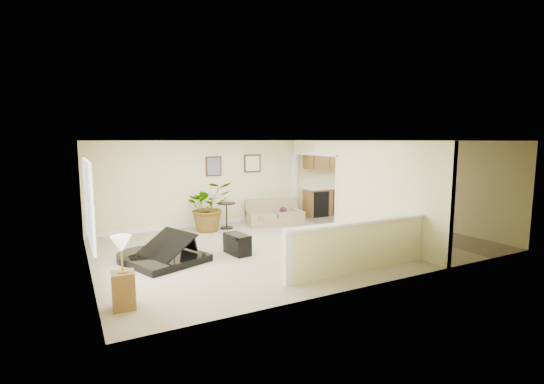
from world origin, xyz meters
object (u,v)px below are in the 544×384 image
piano (163,235)px  lamp_stand (123,278)px  piano_bench (237,244)px  loveseat (274,212)px  accent_table (227,212)px  palm_plant (209,207)px  small_plant (283,217)px

piano → lamp_stand: piano is taller
piano_bench → loveseat: 3.30m
piano → loveseat: bearing=9.9°
accent_table → palm_plant: size_ratio=0.54×
loveseat → small_plant: loveseat is taller
palm_plant → lamp_stand: size_ratio=1.24×
palm_plant → small_plant: bearing=-3.2°
loveseat → lamp_stand: size_ratio=1.63×
palm_plant → lamp_stand: bearing=-123.0°
piano → palm_plant: (1.75, 2.24, 0.12)m
lamp_stand → small_plant: bearing=39.3°
piano_bench → palm_plant: (0.18, 2.46, 0.45)m
lamp_stand → palm_plant: bearing=57.0°
piano → small_plant: size_ratio=4.03×
piano_bench → lamp_stand: (-2.62, -1.84, 0.25)m
accent_table → small_plant: accent_table is taller
piano_bench → palm_plant: bearing=85.8°
piano → lamp_stand: 2.31m
piano_bench → loveseat: size_ratio=0.37×
accent_table → small_plant: size_ratio=1.49×
piano → piano_bench: bearing=-28.6°
small_plant → lamp_stand: lamp_stand is taller
palm_plant → small_plant: (2.30, -0.13, -0.47)m
loveseat → accent_table: bearing=-170.4°
palm_plant → piano: bearing=-128.0°
small_plant → lamp_stand: size_ratio=0.44×
loveseat → lamp_stand: (-4.84, -4.28, 0.12)m
piano → loveseat: 4.40m
piano → palm_plant: bearing=31.5°
piano_bench → lamp_stand: lamp_stand is taller
loveseat → accent_table: (-1.50, 0.06, 0.12)m
piano_bench → loveseat: loveseat is taller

